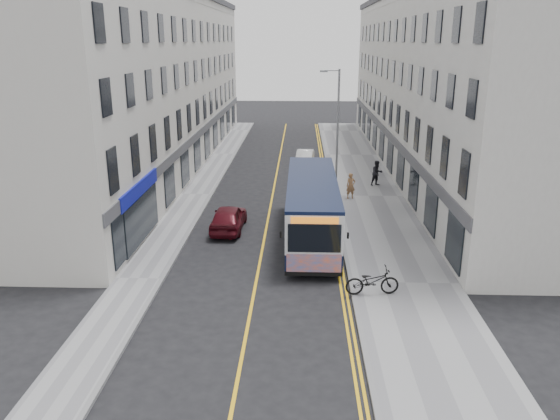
# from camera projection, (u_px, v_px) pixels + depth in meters

# --- Properties ---
(ground) EXTENTS (140.00, 140.00, 0.00)m
(ground) POSITION_uv_depth(u_px,v_px,m) (258.00, 271.00, 24.17)
(ground) COLOR black
(ground) RESTS_ON ground
(pavement_east) EXTENTS (4.50, 64.00, 0.12)m
(pavement_east) POSITION_uv_depth(u_px,v_px,m) (368.00, 197.00, 35.36)
(pavement_east) COLOR gray
(pavement_east) RESTS_ON ground
(pavement_west) EXTENTS (2.00, 64.00, 0.12)m
(pavement_west) POSITION_uv_depth(u_px,v_px,m) (196.00, 195.00, 35.77)
(pavement_west) COLOR gray
(pavement_west) RESTS_ON ground
(kerb_east) EXTENTS (0.18, 64.00, 0.13)m
(kerb_east) POSITION_uv_depth(u_px,v_px,m) (334.00, 196.00, 35.44)
(kerb_east) COLOR slate
(kerb_east) RESTS_ON ground
(kerb_west) EXTENTS (0.18, 64.00, 0.13)m
(kerb_west) POSITION_uv_depth(u_px,v_px,m) (211.00, 195.00, 35.74)
(kerb_west) COLOR slate
(kerb_west) RESTS_ON ground
(road_centre_line) EXTENTS (0.12, 64.00, 0.01)m
(road_centre_line) POSITION_uv_depth(u_px,v_px,m) (272.00, 196.00, 35.61)
(road_centre_line) COLOR yellow
(road_centre_line) RESTS_ON ground
(road_dbl_yellow_inner) EXTENTS (0.10, 64.00, 0.01)m
(road_dbl_yellow_inner) POSITION_uv_depth(u_px,v_px,m) (327.00, 197.00, 35.48)
(road_dbl_yellow_inner) COLOR yellow
(road_dbl_yellow_inner) RESTS_ON ground
(road_dbl_yellow_outer) EXTENTS (0.10, 64.00, 0.01)m
(road_dbl_yellow_outer) POSITION_uv_depth(u_px,v_px,m) (330.00, 197.00, 35.47)
(road_dbl_yellow_outer) COLOR yellow
(road_dbl_yellow_outer) RESTS_ON ground
(terrace_east) EXTENTS (6.00, 46.00, 13.00)m
(terrace_east) POSITION_uv_depth(u_px,v_px,m) (428.00, 84.00, 41.82)
(terrace_east) COLOR silver
(terrace_east) RESTS_ON ground
(terrace_west) EXTENTS (6.00, 46.00, 13.00)m
(terrace_west) POSITION_uv_depth(u_px,v_px,m) (163.00, 84.00, 42.58)
(terrace_west) COLOR beige
(terrace_west) RESTS_ON ground
(streetlamp) EXTENTS (1.32, 0.18, 8.00)m
(streetlamp) POSITION_uv_depth(u_px,v_px,m) (336.00, 125.00, 36.05)
(streetlamp) COLOR gray
(streetlamp) RESTS_ON ground
(city_bus) EXTENTS (2.52, 10.77, 3.13)m
(city_bus) POSITION_uv_depth(u_px,v_px,m) (312.00, 207.00, 27.61)
(city_bus) COLOR black
(city_bus) RESTS_ON ground
(bicycle) EXTENTS (2.20, 0.97, 1.12)m
(bicycle) POSITION_uv_depth(u_px,v_px,m) (372.00, 281.00, 21.53)
(bicycle) COLOR black
(bicycle) RESTS_ON pavement_east
(pedestrian_near) EXTENTS (0.67, 0.53, 1.64)m
(pedestrian_near) POSITION_uv_depth(u_px,v_px,m) (351.00, 186.00, 34.53)
(pedestrian_near) COLOR #906541
(pedestrian_near) RESTS_ON pavement_east
(pedestrian_far) EXTENTS (1.05, 0.97, 1.74)m
(pedestrian_far) POSITION_uv_depth(u_px,v_px,m) (377.00, 173.00, 37.60)
(pedestrian_far) COLOR black
(pedestrian_far) RESTS_ON pavement_east
(car_white) EXTENTS (1.67, 3.81, 1.22)m
(car_white) POSITION_uv_depth(u_px,v_px,m) (305.00, 158.00, 44.21)
(car_white) COLOR silver
(car_white) RESTS_ON ground
(car_maroon) EXTENTS (1.75, 4.11, 1.38)m
(car_maroon) POSITION_uv_depth(u_px,v_px,m) (228.00, 218.00, 29.15)
(car_maroon) COLOR #4B0C15
(car_maroon) RESTS_ON ground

